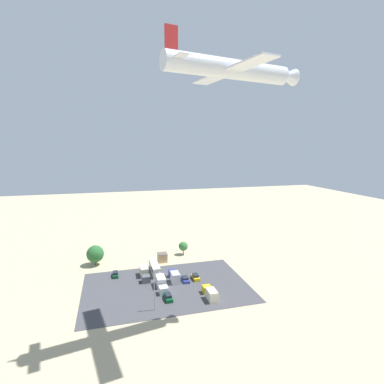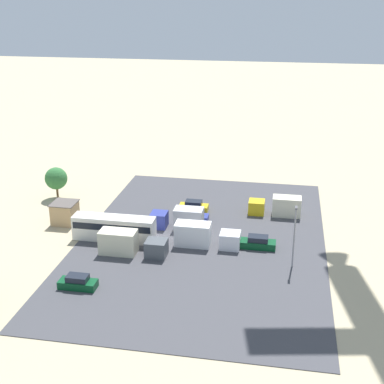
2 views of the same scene
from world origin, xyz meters
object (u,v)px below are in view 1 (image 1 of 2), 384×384
object	(u,v)px
bus	(154,267)
parked_car_0	(168,297)
airplane	(235,70)
parked_truck_3	(210,293)
parked_truck_0	(145,273)
parked_truck_2	(174,276)
parked_car_2	(196,277)
parked_truck_1	(161,284)
parked_car_3	(185,279)
parked_car_1	(115,274)
shed_building	(162,258)

from	to	relation	value
bus	parked_car_0	world-z (taller)	bus
airplane	parked_truck_3	bearing A→B (deg)	171.36
parked_truck_0	parked_truck_2	world-z (taller)	parked_truck_2
parked_car_0	parked_truck_3	world-z (taller)	parked_truck_3
parked_car_2	parked_truck_0	world-z (taller)	parked_truck_0
parked_car_2	parked_truck_2	xyz separation A→B (m)	(6.83, -0.73, 0.75)
parked_truck_0	parked_truck_1	bearing A→B (deg)	113.97
parked_car_3	parked_truck_1	xyz separation A→B (m)	(8.17, 2.86, 0.82)
parked_car_1	parked_truck_0	xyz separation A→B (m)	(-9.27, 3.36, 0.75)
parked_car_3	parked_truck_0	xyz separation A→B (m)	(12.20, -6.21, 0.82)
bus	parked_truck_3	distance (m)	25.22
airplane	parked_car_2	bearing A→B (deg)	171.70
parked_truck_3	parked_truck_2	bearing A→B (deg)	118.83
parked_car_1	parked_truck_2	xyz separation A→B (m)	(-18.19, 8.32, 0.77)
parked_truck_0	parked_car_1	bearing A→B (deg)	-19.92
parked_car_1	parked_car_2	bearing A→B (deg)	-19.90
parked_car_2	parked_truck_3	distance (m)	12.93
parked_car_3	shed_building	bearing A→B (deg)	103.10
parked_truck_3	airplane	xyz separation A→B (m)	(-0.53, 13.25, 57.37)
shed_building	parked_car_1	world-z (taller)	shed_building
shed_building	parked_car_0	distance (m)	28.59
parked_car_3	parked_car_1	bearing A→B (deg)	155.97
shed_building	parked_truck_2	xyz separation A→B (m)	(-0.97, 17.05, -0.11)
parked_truck_2	parked_car_0	bearing A→B (deg)	-110.30
parked_car_0	parked_car_1	distance (m)	24.14
parked_car_2	parked_truck_1	bearing A→B (deg)	16.12
parked_car_0	parked_car_2	xyz separation A→B (m)	(-11.03, -10.61, -0.01)
parked_car_0	parked_truck_1	bearing A→B (deg)	-84.63
parked_car_1	parked_truck_2	size ratio (longest dim) A/B	0.58
bus	parked_car_2	world-z (taller)	bus
bus	parked_car_3	distance (m)	12.73
parked_car_2	parked_truck_1	world-z (taller)	parked_truck_1
shed_building	bus	world-z (taller)	bus
parked_car_2	parked_truck_3	xyz separation A→B (m)	(-0.67, 12.90, 0.67)
bus	parked_car_0	xyz separation A→B (m)	(-1.02, 19.49, -1.12)
parked_car_3	parked_truck_3	world-z (taller)	parked_truck_3
parked_car_0	shed_building	bearing A→B (deg)	-96.48
shed_building	parked_truck_3	size ratio (longest dim) A/B	0.46
parked_car_0	parked_car_3	size ratio (longest dim) A/B	1.03
parked_car_2	bus	bearing A→B (deg)	-36.38
parked_truck_1	parked_truck_2	xyz separation A→B (m)	(-4.88, -4.12, 0.02)
parked_truck_1	shed_building	bearing A→B (deg)	-100.46
shed_building	parked_car_0	world-z (taller)	shed_building
parked_truck_3	airplane	size ratio (longest dim) A/B	0.24
parked_car_2	parked_truck_1	distance (m)	12.21
parked_car_0	parked_car_1	size ratio (longest dim) A/B	1.08
bus	parked_truck_0	xyz separation A→B (m)	(3.70, 3.18, -0.40)
bus	parked_car_2	size ratio (longest dim) A/B	2.52
parked_car_2	airplane	distance (m)	63.67
parked_car_1	parked_truck_2	bearing A→B (deg)	-24.59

